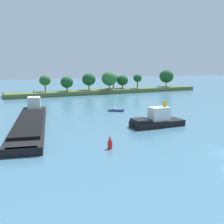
{
  "coord_description": "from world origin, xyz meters",
  "views": [
    {
      "loc": [
        -29.19,
        -24.26,
        11.95
      ],
      "look_at": [
        -3.36,
        30.45,
        1.2
      ],
      "focal_mm": 43.19,
      "sensor_mm": 36.0,
      "label": 1
    }
  ],
  "objects_px": {
    "small_motorboat": "(116,110)",
    "cargo_barge": "(30,121)",
    "tugboat": "(157,120)",
    "channel_buoy_red": "(110,143)"
  },
  "relations": [
    {
      "from": "cargo_barge",
      "to": "tugboat",
      "type": "height_order",
      "value": "cargo_barge"
    },
    {
      "from": "tugboat",
      "to": "channel_buoy_red",
      "type": "relative_size",
      "value": 5.76
    },
    {
      "from": "channel_buoy_red",
      "to": "small_motorboat",
      "type": "bearing_deg",
      "value": 62.5
    },
    {
      "from": "small_motorboat",
      "to": "channel_buoy_red",
      "type": "height_order",
      "value": "channel_buoy_red"
    },
    {
      "from": "small_motorboat",
      "to": "cargo_barge",
      "type": "height_order",
      "value": "cargo_barge"
    },
    {
      "from": "tugboat",
      "to": "channel_buoy_red",
      "type": "bearing_deg",
      "value": -147.63
    },
    {
      "from": "cargo_barge",
      "to": "small_motorboat",
      "type": "bearing_deg",
      "value": 19.53
    },
    {
      "from": "small_motorboat",
      "to": "tugboat",
      "type": "height_order",
      "value": "tugboat"
    },
    {
      "from": "cargo_barge",
      "to": "tugboat",
      "type": "relative_size",
      "value": 3.3
    },
    {
      "from": "small_motorboat",
      "to": "channel_buoy_red",
      "type": "distance_m",
      "value": 31.44
    }
  ]
}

